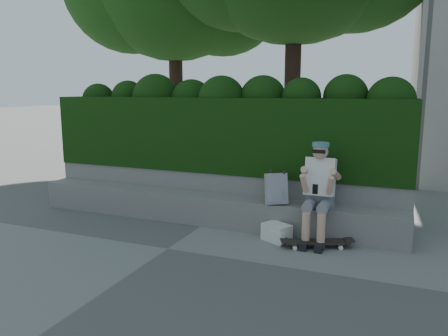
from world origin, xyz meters
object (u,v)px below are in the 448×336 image
at_px(backpack_plaid, 276,189).
at_px(skateboard, 316,242).
at_px(backpack_ground, 277,232).
at_px(person, 319,188).

bearing_deg(backpack_plaid, skateboard, -59.01).
bearing_deg(backpack_ground, backpack_plaid, 136.86).
height_order(skateboard, backpack_ground, backpack_ground).
bearing_deg(backpack_ground, skateboard, 22.25).
relative_size(skateboard, backpack_ground, 2.37).
distance_m(person, skateboard, 0.73).
bearing_deg(backpack_plaid, person, -38.18).
distance_m(skateboard, backpack_ground, 0.57).
bearing_deg(skateboard, person, 75.70).
height_order(person, backpack_ground, person).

